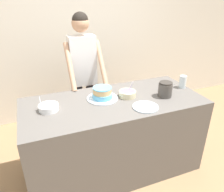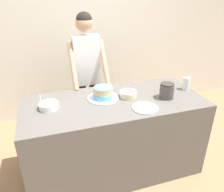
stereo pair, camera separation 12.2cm
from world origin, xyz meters
The scene contains 9 objects.
wall_back centered at (0.00, 1.93, 1.30)m, with size 10.00×0.05×2.60m.
counter centered at (0.00, 0.42, 0.45)m, with size 1.88×0.84×0.89m.
person_baker centered at (-0.13, 1.14, 1.07)m, with size 0.44×0.46×1.71m.
cake centered at (-0.10, 0.50, 0.95)m, with size 0.33×0.33×0.13m.
frosting_bowl_pink centered at (-0.66, 0.45, 0.93)m, with size 0.19×0.19×0.14m.
frosting_bowl_purple centered at (0.17, 0.45, 0.93)m, with size 0.18×0.18×0.16m.
drinking_glass centered at (0.87, 0.44, 0.97)m, with size 0.08×0.08×0.14m.
ceramic_plate centered at (0.23, 0.17, 0.90)m, with size 0.25×0.25×0.01m.
stoneware_jar centered at (0.55, 0.31, 0.97)m, with size 0.15×0.15×0.16m.
Camera 2 is at (-0.64, -1.50, 1.92)m, focal length 35.00 mm.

